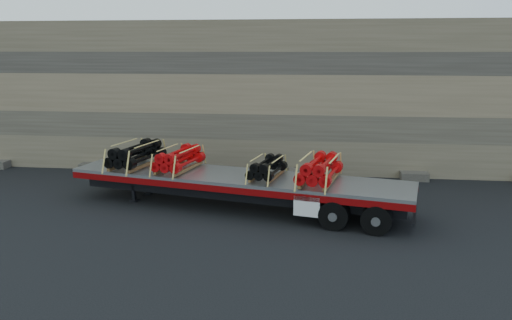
{
  "coord_description": "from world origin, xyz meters",
  "views": [
    {
      "loc": [
        2.52,
        -17.52,
        5.74
      ],
      "look_at": [
        0.32,
        1.05,
        1.55
      ],
      "focal_mm": 35.0,
      "sensor_mm": 36.0,
      "label": 1
    }
  ],
  "objects_px": {
    "bundle_midrear": "(267,168)",
    "bundle_rear": "(320,170)",
    "bundle_front": "(136,155)",
    "bundle_midfront": "(179,160)",
    "trailer": "(237,192)"
  },
  "relations": [
    {
      "from": "bundle_midrear",
      "to": "bundle_rear",
      "type": "relative_size",
      "value": 0.8
    },
    {
      "from": "bundle_midrear",
      "to": "bundle_rear",
      "type": "xyz_separation_m",
      "value": [
        1.84,
        -0.41,
        0.09
      ]
    },
    {
      "from": "bundle_front",
      "to": "bundle_midfront",
      "type": "xyz_separation_m",
      "value": [
        1.81,
        -0.4,
        -0.04
      ]
    },
    {
      "from": "trailer",
      "to": "bundle_midrear",
      "type": "xyz_separation_m",
      "value": [
        1.13,
        -0.25,
        0.97
      ]
    },
    {
      "from": "bundle_front",
      "to": "bundle_midfront",
      "type": "height_order",
      "value": "bundle_front"
    },
    {
      "from": "bundle_front",
      "to": "bundle_midfront",
      "type": "distance_m",
      "value": 1.85
    },
    {
      "from": "trailer",
      "to": "bundle_front",
      "type": "height_order",
      "value": "bundle_front"
    },
    {
      "from": "bundle_rear",
      "to": "bundle_front",
      "type": "bearing_deg",
      "value": 180.0
    },
    {
      "from": "bundle_front",
      "to": "bundle_rear",
      "type": "distance_m",
      "value": 7.24
    },
    {
      "from": "bundle_midfront",
      "to": "bundle_rear",
      "type": "xyz_separation_m",
      "value": [
        5.26,
        -1.17,
        0.02
      ]
    },
    {
      "from": "trailer",
      "to": "bundle_midrear",
      "type": "height_order",
      "value": "bundle_midrear"
    },
    {
      "from": "trailer",
      "to": "bundle_front",
      "type": "xyz_separation_m",
      "value": [
        -4.1,
        0.91,
        1.07
      ]
    },
    {
      "from": "bundle_midfront",
      "to": "bundle_rear",
      "type": "bearing_deg",
      "value": -0.0
    },
    {
      "from": "bundle_front",
      "to": "trailer",
      "type": "bearing_deg",
      "value": 0.0
    },
    {
      "from": "bundle_midfront",
      "to": "bundle_midrear",
      "type": "relative_size",
      "value": 1.18
    }
  ]
}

